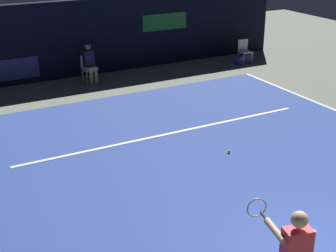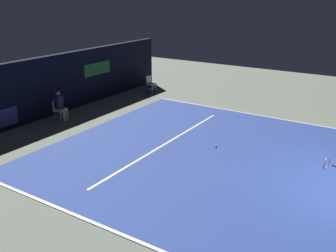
{
  "view_description": "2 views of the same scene",
  "coord_description": "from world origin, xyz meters",
  "px_view_note": "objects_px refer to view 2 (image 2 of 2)",
  "views": [
    {
      "loc": [
        -5.67,
        -4.31,
        5.07
      ],
      "look_at": [
        -0.81,
        4.63,
        0.92
      ],
      "focal_mm": 54.26,
      "sensor_mm": 36.0,
      "label": 1
    },
    {
      "loc": [
        -10.54,
        -0.74,
        5.21
      ],
      "look_at": [
        -0.48,
        5.68,
        0.93
      ],
      "focal_mm": 40.43,
      "sensor_mm": 36.0,
      "label": 2
    }
  ],
  "objects_px": {
    "line_judge_on_chair": "(60,105)",
    "tennis_ball": "(216,147)",
    "courtside_chair_near": "(151,83)",
    "equipment_bag": "(151,89)"
  },
  "relations": [
    {
      "from": "courtside_chair_near",
      "to": "equipment_bag",
      "type": "xyz_separation_m",
      "value": [
        -0.03,
        -0.01,
        -0.34
      ]
    },
    {
      "from": "courtside_chair_near",
      "to": "line_judge_on_chair",
      "type": "bearing_deg",
      "value": 176.16
    },
    {
      "from": "line_judge_on_chair",
      "to": "courtside_chair_near",
      "type": "xyz_separation_m",
      "value": [
        6.03,
        -0.4,
        -0.18
      ]
    },
    {
      "from": "tennis_ball",
      "to": "equipment_bag",
      "type": "distance_m",
      "value": 8.21
    },
    {
      "from": "line_judge_on_chair",
      "to": "tennis_ball",
      "type": "xyz_separation_m",
      "value": [
        0.87,
        -6.82,
        -0.64
      ]
    },
    {
      "from": "courtside_chair_near",
      "to": "tennis_ball",
      "type": "xyz_separation_m",
      "value": [
        -5.16,
        -6.41,
        -0.46
      ]
    },
    {
      "from": "tennis_ball",
      "to": "equipment_bag",
      "type": "relative_size",
      "value": 0.08
    },
    {
      "from": "courtside_chair_near",
      "to": "tennis_ball",
      "type": "relative_size",
      "value": 12.94
    },
    {
      "from": "courtside_chair_near",
      "to": "equipment_bag",
      "type": "bearing_deg",
      "value": -152.52
    },
    {
      "from": "courtside_chair_near",
      "to": "equipment_bag",
      "type": "relative_size",
      "value": 1.05
    }
  ]
}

